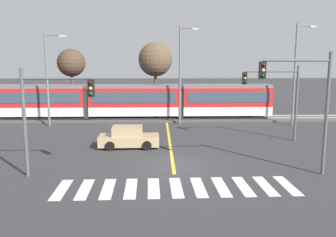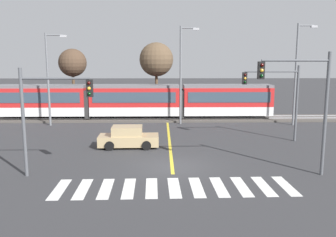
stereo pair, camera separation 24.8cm
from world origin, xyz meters
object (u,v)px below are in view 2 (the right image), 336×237
(traffic_light_mid_right, at_px, (278,91))
(street_lamp_centre, at_px, (182,70))
(bare_tree_far_west, at_px, (73,63))
(bare_tree_west, at_px, (156,60))
(street_lamp_west, at_px, (50,74))
(light_rail_tram, at_px, (135,100))
(street_lamp_east, at_px, (297,69))
(sedan_crossing, at_px, (128,138))
(traffic_light_near_right, at_px, (304,95))
(traffic_light_near_left, at_px, (47,106))

(traffic_light_mid_right, bearing_deg, street_lamp_centre, 131.80)
(street_lamp_centre, distance_m, bare_tree_far_west, 13.66)
(traffic_light_mid_right, relative_size, bare_tree_west, 0.71)
(street_lamp_west, xyz_separation_m, bare_tree_west, (9.78, 6.93, 1.31))
(light_rail_tram, bearing_deg, street_lamp_west, -157.21)
(street_lamp_west, bearing_deg, bare_tree_west, 35.33)
(street_lamp_east, bearing_deg, sedan_crossing, -150.66)
(traffic_light_near_right, bearing_deg, sedan_crossing, 147.01)
(street_lamp_east, bearing_deg, bare_tree_west, 151.38)
(traffic_light_near_right, bearing_deg, street_lamp_west, 139.76)
(traffic_light_near_right, height_order, bare_tree_far_west, bare_tree_far_west)
(traffic_light_mid_right, bearing_deg, bare_tree_far_west, 142.76)
(sedan_crossing, xyz_separation_m, street_lamp_centre, (4.31, 9.27, 4.45))
(bare_tree_west, bearing_deg, street_lamp_centre, -68.35)
(street_lamp_east, distance_m, bare_tree_west, 15.03)
(light_rail_tram, relative_size, sedan_crossing, 6.60)
(traffic_light_near_right, bearing_deg, bare_tree_west, 109.92)
(traffic_light_near_right, relative_size, street_lamp_west, 0.77)
(traffic_light_near_left, height_order, street_lamp_west, street_lamp_west)
(traffic_light_near_right, xyz_separation_m, traffic_light_near_left, (-13.32, 0.12, -0.55))
(traffic_light_mid_right, xyz_separation_m, street_lamp_centre, (-6.71, 7.51, 1.34))
(traffic_light_near_left, bearing_deg, traffic_light_mid_right, 28.63)
(street_lamp_centre, height_order, bare_tree_far_west, street_lamp_centre)
(bare_tree_far_west, bearing_deg, traffic_light_mid_right, -37.24)
(street_lamp_west, distance_m, bare_tree_west, 12.06)
(sedan_crossing, height_order, street_lamp_centre, street_lamp_centre)
(light_rail_tram, distance_m, street_lamp_west, 8.71)
(sedan_crossing, height_order, traffic_light_near_right, traffic_light_near_right)
(light_rail_tram, bearing_deg, traffic_light_mid_right, -41.58)
(light_rail_tram, height_order, street_lamp_west, street_lamp_west)
(street_lamp_east, bearing_deg, light_rail_tram, 167.31)
(traffic_light_near_left, height_order, bare_tree_far_west, bare_tree_far_west)
(light_rail_tram, distance_m, bare_tree_west, 5.94)
(sedan_crossing, bearing_deg, bare_tree_far_west, 115.52)
(sedan_crossing, bearing_deg, street_lamp_east, 29.34)
(sedan_crossing, distance_m, bare_tree_far_west, 18.35)
(traffic_light_mid_right, xyz_separation_m, bare_tree_far_west, (-18.63, 14.16, 1.93))
(street_lamp_centre, bearing_deg, traffic_light_near_left, -117.01)
(traffic_light_mid_right, relative_size, street_lamp_east, 0.61)
(traffic_light_near_right, xyz_separation_m, bare_tree_far_west, (-17.35, 22.25, 1.45))
(light_rail_tram, xyz_separation_m, sedan_crossing, (0.37, -11.87, -1.35))
(sedan_crossing, distance_m, traffic_light_mid_right, 11.59)
(light_rail_tram, xyz_separation_m, bare_tree_far_west, (-7.24, 4.05, 3.70))
(street_lamp_west, height_order, bare_tree_far_west, street_lamp_west)
(traffic_light_near_right, bearing_deg, bare_tree_far_west, 127.94)
(street_lamp_east, bearing_deg, traffic_light_near_right, -109.53)
(street_lamp_west, bearing_deg, bare_tree_far_west, 87.01)
(traffic_light_mid_right, distance_m, bare_tree_far_west, 23.48)
(traffic_light_near_left, bearing_deg, street_lamp_centre, 62.99)
(street_lamp_west, height_order, street_lamp_east, street_lamp_east)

